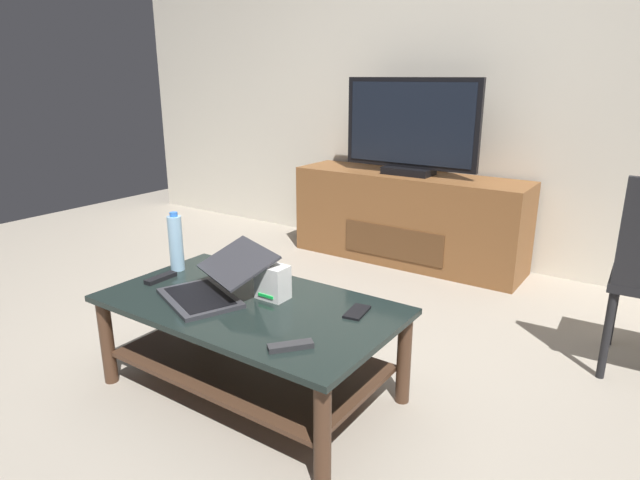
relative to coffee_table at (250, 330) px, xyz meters
name	(u,v)px	position (x,y,z in m)	size (l,w,h in m)	color
ground_plane	(283,376)	(0.03, 0.17, -0.30)	(7.68, 7.68, 0.00)	#9E9384
back_wall	(467,66)	(0.03, 2.30, 1.10)	(6.40, 0.12, 2.80)	beige
coffee_table	(250,330)	(0.00, 0.00, 0.00)	(1.26, 0.70, 0.42)	black
media_cabinet	(407,218)	(-0.21, 1.98, 0.03)	(1.71, 0.46, 0.66)	brown
television	(410,129)	(-0.21, 1.96, 0.68)	(0.99, 0.20, 0.67)	black
laptop	(215,283)	(-0.16, -0.03, 0.19)	(0.50, 0.54, 0.19)	#333338
router_box	(273,282)	(0.06, 0.09, 0.20)	(0.13, 0.10, 0.15)	white
water_bottle_near	(176,243)	(-0.55, 0.10, 0.27)	(0.07, 0.07, 0.29)	#99C6E5
cell_phone	(357,312)	(0.43, 0.16, 0.13)	(0.07, 0.14, 0.01)	black
tv_remote	(161,278)	(-0.51, -0.04, 0.14)	(0.04, 0.16, 0.02)	black
soundbar_remote	(291,346)	(0.39, -0.22, 0.14)	(0.04, 0.16, 0.02)	#2D2D30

